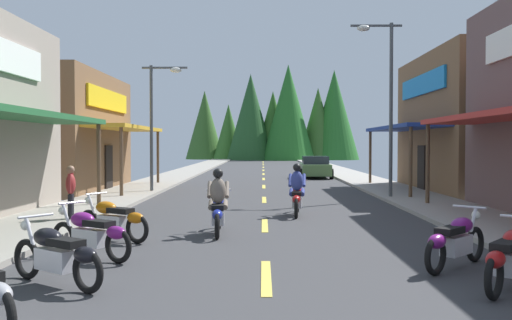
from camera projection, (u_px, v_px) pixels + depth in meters
ground at (264, 183)px, 32.21m from camera, size 9.03×94.33×0.10m
sidewalk_left at (162, 181)px, 32.28m from camera, size 2.71×94.33×0.12m
sidewalk_right at (366, 181)px, 32.14m from camera, size 2.71×94.33×0.12m
centerline_dashes at (264, 177)px, 37.23m from camera, size 0.16×71.21×0.01m
storefront_left_far at (15, 133)px, 25.98m from camera, size 10.48×9.02×5.37m
storefront_right_far at (493, 123)px, 25.48m from camera, size 8.22×9.43×6.22m
streetlamp_left at (158, 109)px, 24.46m from camera, size 1.98×0.30×5.58m
streetlamp_right at (384, 87)px, 21.70m from camera, size 1.98×0.30×6.83m
motorcycle_parked_right_2 at (510, 257)px, 8.20m from camera, size 1.44×1.72×1.04m
motorcycle_parked_right_3 at (456, 240)px, 9.61m from camera, size 1.56×1.61×1.04m
motorcycle_parked_left_1 at (57, 254)px, 8.40m from camera, size 1.81×1.31×1.04m
motorcycle_parked_left_2 at (91, 233)px, 10.41m from camera, size 1.86×1.24×1.04m
motorcycle_parked_left_3 at (113, 219)px, 12.43m from camera, size 1.88×1.21×1.04m
rider_cruising_lead at (218, 207)px, 13.27m from camera, size 0.60×2.14×1.57m
rider_cruising_trailing at (297, 194)px, 16.83m from camera, size 0.61×2.14×1.57m
pedestrian_by_shop at (71, 190)px, 15.19m from camera, size 0.33×0.56×1.56m
parked_car_curbside at (315, 167)px, 36.09m from camera, size 2.16×4.35×1.40m
treeline_backdrop at (281, 119)px, 80.09m from camera, size 25.37×11.97×13.32m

